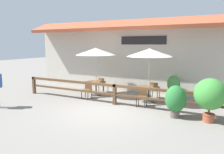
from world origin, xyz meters
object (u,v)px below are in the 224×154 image
at_px(chair_middle_wallside, 155,89).
at_px(patio_umbrella_near, 96,52).
at_px(dining_table_middle, 149,90).
at_px(patio_umbrella_middle, 150,53).
at_px(potted_plant_broad_leaf, 210,95).
at_px(potted_plant_tall_tropical, 175,100).
at_px(dining_table_near, 96,84).
at_px(potted_plant_small_flowering, 174,86).
at_px(chair_near_streetside, 87,89).
at_px(chair_near_wallside, 103,84).
at_px(chair_middle_streetside, 142,96).

bearing_deg(chair_middle_wallside, patio_umbrella_near, 14.60).
relative_size(dining_table_middle, chair_middle_wallside, 1.24).
xyz_separation_m(patio_umbrella_middle, potted_plant_broad_leaf, (2.78, -1.66, -1.40)).
relative_size(patio_umbrella_near, chair_middle_wallside, 3.04).
height_order(potted_plant_broad_leaf, potted_plant_tall_tropical, potted_plant_broad_leaf).
bearing_deg(dining_table_near, potted_plant_broad_leaf, -16.94).
relative_size(patio_umbrella_near, potted_plant_tall_tropical, 2.09).
distance_m(dining_table_near, potted_plant_small_flowering, 4.13).
bearing_deg(potted_plant_broad_leaf, potted_plant_small_flowering, 121.81).
bearing_deg(dining_table_middle, potted_plant_small_flowering, 56.27).
height_order(chair_near_streetside, potted_plant_small_flowering, potted_plant_small_flowering).
height_order(chair_near_wallside, chair_middle_streetside, same).
bearing_deg(chair_near_streetside, chair_near_wallside, 85.35).
distance_m(chair_near_streetside, chair_middle_wallside, 3.49).
distance_m(chair_near_streetside, chair_near_wallside, 1.52).
relative_size(chair_middle_streetside, potted_plant_broad_leaf, 0.54).
bearing_deg(potted_plant_broad_leaf, chair_near_streetside, 170.27).
height_order(patio_umbrella_middle, chair_middle_wallside, patio_umbrella_middle).
relative_size(patio_umbrella_middle, potted_plant_broad_leaf, 1.64).
distance_m(chair_near_wallside, potted_plant_tall_tropical, 5.32).
height_order(patio_umbrella_middle, chair_middle_streetside, patio_umbrella_middle).
height_order(chair_near_streetside, patio_umbrella_middle, patio_umbrella_middle).
bearing_deg(potted_plant_broad_leaf, dining_table_near, 163.06).
bearing_deg(patio_umbrella_near, chair_near_wallside, 91.32).
bearing_deg(patio_umbrella_near, potted_plant_broad_leaf, -16.94).
distance_m(chair_near_wallside, dining_table_middle, 3.17).
xyz_separation_m(chair_near_wallside, potted_plant_tall_tropical, (4.65, -2.58, 0.21)).
bearing_deg(patio_umbrella_middle, chair_middle_streetside, -93.39).
bearing_deg(dining_table_middle, chair_middle_wallside, 85.72).
distance_m(chair_middle_wallside, potted_plant_small_flowering, 1.02).
bearing_deg(chair_near_streetside, chair_middle_streetside, -5.37).
xyz_separation_m(chair_near_wallside, chair_middle_wallside, (3.11, -0.06, 0.00)).
relative_size(chair_near_streetside, chair_middle_wallside, 1.00).
distance_m(chair_near_wallside, potted_plant_small_flowering, 3.99).
height_order(chair_middle_wallside, potted_plant_small_flowering, potted_plant_small_flowering).
xyz_separation_m(potted_plant_tall_tropical, potted_plant_small_flowering, (-0.69, 3.07, -0.07)).
height_order(patio_umbrella_near, potted_plant_small_flowering, patio_umbrella_near).
xyz_separation_m(chair_near_wallside, dining_table_middle, (3.05, -0.87, 0.12)).
bearing_deg(potted_plant_tall_tropical, patio_umbrella_middle, 133.06).
relative_size(patio_umbrella_middle, chair_middle_wallside, 3.04).
xyz_separation_m(dining_table_middle, potted_plant_small_flowering, (0.91, 1.36, 0.02)).
xyz_separation_m(patio_umbrella_near, dining_table_middle, (3.03, -0.11, -1.79)).
xyz_separation_m(dining_table_middle, potted_plant_broad_leaf, (2.78, -1.66, 0.39)).
distance_m(chair_near_streetside, patio_umbrella_middle, 3.71).
distance_m(chair_near_wallside, patio_umbrella_middle, 3.70).
height_order(dining_table_middle, potted_plant_tall_tropical, potted_plant_tall_tropical).
distance_m(chair_near_streetside, potted_plant_tall_tropical, 4.83).
xyz_separation_m(dining_table_middle, chair_middle_wallside, (0.06, 0.81, -0.12)).
xyz_separation_m(dining_table_near, potted_plant_tall_tropical, (4.63, -1.82, 0.09)).
relative_size(dining_table_near, potted_plant_small_flowering, 0.89).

